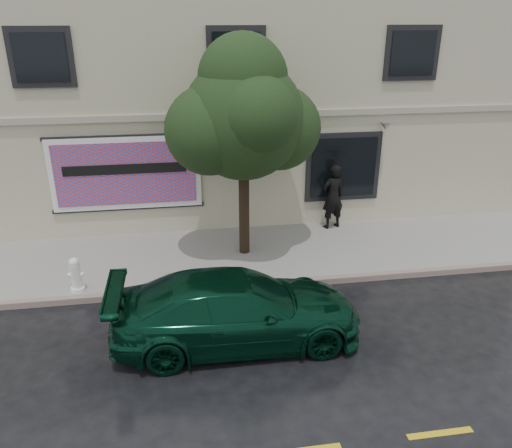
{
  "coord_description": "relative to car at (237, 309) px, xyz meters",
  "views": [
    {
      "loc": [
        -1.65,
        -9.04,
        6.18
      ],
      "look_at": [
        0.1,
        2.2,
        1.42
      ],
      "focal_mm": 35.0,
      "sensor_mm": 36.0,
      "label": 1
    }
  ],
  "objects": [
    {
      "name": "ground",
      "position": [
        0.7,
        0.5,
        -0.73
      ],
      "size": [
        90.0,
        90.0,
        0.0
      ],
      "primitive_type": "plane",
      "color": "black",
      "rests_on": "ground"
    },
    {
      "name": "sidewalk",
      "position": [
        0.7,
        3.75,
        -0.65
      ],
      "size": [
        20.0,
        3.5,
        0.15
      ],
      "primitive_type": "cube",
      "color": "gray",
      "rests_on": "ground"
    },
    {
      "name": "curb",
      "position": [
        0.7,
        2.0,
        -0.65
      ],
      "size": [
        20.0,
        0.18,
        0.16
      ],
      "primitive_type": "cube",
      "color": "gray",
      "rests_on": "ground"
    },
    {
      "name": "building",
      "position": [
        0.71,
        9.5,
        2.77
      ],
      "size": [
        20.0,
        8.12,
        7.0
      ],
      "color": "#BBB196",
      "rests_on": "ground"
    },
    {
      "name": "billboard",
      "position": [
        -2.5,
        5.42,
        1.32
      ],
      "size": [
        4.3,
        0.16,
        2.2
      ],
      "color": "white",
      "rests_on": "ground"
    },
    {
      "name": "car",
      "position": [
        0.0,
        0.0,
        0.0
      ],
      "size": [
        5.01,
        2.23,
        1.46
      ],
      "primitive_type": "imported",
      "rotation": [
        0.0,
        0.0,
        1.57
      ],
      "color": "#08311F",
      "rests_on": "ground"
    },
    {
      "name": "pedestrian",
      "position": [
        3.53,
        5.1,
        0.42
      ],
      "size": [
        0.83,
        0.66,
        2.0
      ],
      "primitive_type": "imported",
      "rotation": [
        0.0,
        0.0,
        3.43
      ],
      "color": "black",
      "rests_on": "sidewalk"
    },
    {
      "name": "umbrella",
      "position": [
        3.53,
        5.1,
        1.8
      ],
      "size": [
        1.11,
        1.11,
        0.76
      ],
      "primitive_type": "imported",
      "rotation": [
        0.0,
        0.0,
        -0.08
      ],
      "color": "black",
      "rests_on": "pedestrian"
    },
    {
      "name": "street_tree",
      "position": [
        0.66,
        3.79,
        3.06
      ],
      "size": [
        3.05,
        3.05,
        5.18
      ],
      "color": "black",
      "rests_on": "sidewalk"
    },
    {
      "name": "fire_hydrant",
      "position": [
        -3.53,
        2.31,
        -0.16
      ],
      "size": [
        0.35,
        0.33,
        0.85
      ],
      "rotation": [
        0.0,
        0.0,
        -0.23
      ],
      "color": "white",
      "rests_on": "sidewalk"
    }
  ]
}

